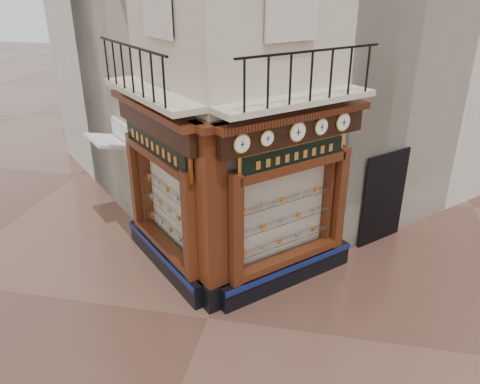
% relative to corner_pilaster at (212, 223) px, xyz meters
% --- Properties ---
extents(ground, '(80.00, 80.00, 0.00)m').
position_rel_corner_pilaster_xyz_m(ground, '(0.00, -0.50, -1.95)').
color(ground, '#4D2E24').
rests_on(ground, ground).
extents(neighbour_left, '(11.31, 11.31, 11.00)m').
position_rel_corner_pilaster_xyz_m(neighbour_left, '(-2.47, 8.13, 3.55)').
color(neighbour_left, beige).
rests_on(neighbour_left, ground).
extents(neighbour_right, '(11.31, 11.31, 11.00)m').
position_rel_corner_pilaster_xyz_m(neighbour_right, '(2.47, 8.13, 3.55)').
color(neighbour_right, beige).
rests_on(neighbour_right, ground).
extents(shopfront_left, '(2.86, 2.86, 3.98)m').
position_rel_corner_pilaster_xyz_m(shopfront_left, '(-1.41, 1.07, 0.03)').
color(shopfront_left, black).
rests_on(shopfront_left, ground).
extents(shopfront_right, '(2.86, 2.86, 3.98)m').
position_rel_corner_pilaster_xyz_m(shopfront_right, '(1.41, 1.07, 0.03)').
color(shopfront_right, black).
rests_on(shopfront_right, ground).
extents(corner_pilaster, '(0.85, 0.85, 3.98)m').
position_rel_corner_pilaster_xyz_m(corner_pilaster, '(0.00, 0.00, 0.00)').
color(corner_pilaster, black).
rests_on(corner_pilaster, ground).
extents(balcony, '(5.94, 2.97, 1.03)m').
position_rel_corner_pilaster_xyz_m(balcony, '(0.00, 0.99, 2.27)').
color(balcony, beige).
rests_on(balcony, ground).
extents(clock_a, '(0.30, 0.30, 0.37)m').
position_rel_corner_pilaster_xyz_m(clock_a, '(0.60, -0.01, 1.67)').
color(clock_a, '#AA8D38').
rests_on(clock_a, ground).
extents(clock_b, '(0.26, 0.26, 0.31)m').
position_rel_corner_pilaster_xyz_m(clock_b, '(0.99, 0.39, 1.67)').
color(clock_b, '#AA8D38').
rests_on(clock_b, ground).
extents(clock_c, '(0.32, 0.32, 0.41)m').
position_rel_corner_pilaster_xyz_m(clock_c, '(1.51, 0.91, 1.67)').
color(clock_c, '#AA8D38').
rests_on(clock_c, ground).
extents(clock_d, '(0.28, 0.28, 0.35)m').
position_rel_corner_pilaster_xyz_m(clock_d, '(1.94, 1.34, 1.67)').
color(clock_d, '#AA8D38').
rests_on(clock_d, ground).
extents(clock_e, '(0.31, 0.31, 0.39)m').
position_rel_corner_pilaster_xyz_m(clock_e, '(2.37, 1.76, 1.67)').
color(clock_e, '#AA8D38').
rests_on(clock_e, ground).
extents(awning, '(1.45, 1.45, 0.25)m').
position_rel_corner_pilaster_xyz_m(awning, '(-3.59, 2.89, -1.95)').
color(awning, silver).
rests_on(awning, ground).
extents(signboard_left, '(2.27, 2.27, 0.61)m').
position_rel_corner_pilaster_xyz_m(signboard_left, '(-1.46, 1.01, 1.15)').
color(signboard_left, '#F1A146').
rests_on(signboard_left, ground).
extents(signboard_right, '(1.94, 1.94, 0.52)m').
position_rel_corner_pilaster_xyz_m(signboard_right, '(1.46, 1.01, 1.15)').
color(signboard_right, '#F1A146').
rests_on(signboard_right, ground).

